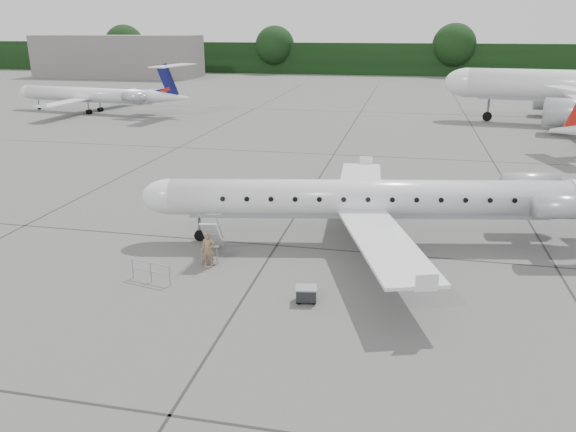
# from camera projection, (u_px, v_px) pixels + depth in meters

# --- Properties ---
(ground) EXTENTS (320.00, 320.00, 0.00)m
(ground) POSITION_uv_depth(u_px,v_px,m) (363.00, 302.00, 25.16)
(ground) COLOR #5A5A58
(ground) RESTS_ON ground
(treeline) EXTENTS (260.00, 4.00, 8.00)m
(treeline) POSITION_uv_depth(u_px,v_px,m) (406.00, 59.00, 144.44)
(treeline) COLOR black
(treeline) RESTS_ON ground
(terminal_building) EXTENTS (40.00, 14.00, 10.00)m
(terminal_building) POSITION_uv_depth(u_px,v_px,m) (118.00, 56.00, 139.37)
(terminal_building) COLOR slate
(terminal_building) RESTS_ON ground
(main_regional_jet) EXTENTS (31.86, 25.53, 7.31)m
(main_regional_jet) POSITION_uv_depth(u_px,v_px,m) (369.00, 180.00, 31.08)
(main_regional_jet) COLOR silver
(main_regional_jet) RESTS_ON ground
(airstair) EXTENTS (1.31, 2.63, 2.29)m
(airstair) POSITION_uv_depth(u_px,v_px,m) (212.00, 236.00, 29.83)
(airstair) COLOR silver
(airstair) RESTS_ON ground
(passenger) EXTENTS (0.74, 0.54, 1.88)m
(passenger) POSITION_uv_depth(u_px,v_px,m) (208.00, 250.00, 28.57)
(passenger) COLOR #856748
(passenger) RESTS_ON ground
(safety_railing) EXTENTS (2.16, 0.56, 1.00)m
(safety_railing) POSITION_uv_depth(u_px,v_px,m) (151.00, 272.00, 27.00)
(safety_railing) COLOR #95989D
(safety_railing) RESTS_ON ground
(baggage_cart) EXTENTS (1.00, 0.86, 0.78)m
(baggage_cart) POSITION_uv_depth(u_px,v_px,m) (306.00, 294.00, 25.06)
(baggage_cart) COLOR #232326
(baggage_cart) RESTS_ON ground
(bg_regional_left) EXTENTS (29.55, 23.08, 7.11)m
(bg_regional_left) POSITION_uv_depth(u_px,v_px,m) (87.00, 88.00, 80.46)
(bg_regional_left) COLOR silver
(bg_regional_left) RESTS_ON ground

